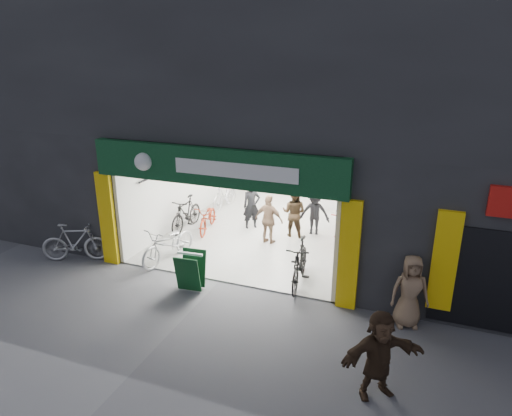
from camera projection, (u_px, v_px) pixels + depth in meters
The scene contains 17 objects.
ground at pixel (219, 282), 11.67m from camera, with size 60.00×60.00×0.00m, color #56565B.
building at pixel (309, 93), 14.34m from camera, with size 17.00×10.27×8.00m.
bike_left_front at pixel (169, 244), 12.63m from camera, with size 0.70×2.01×1.05m, color #B2B2B7.
bike_left_midfront at pixel (186, 214), 14.84m from camera, with size 0.53×1.86×1.12m, color black.
bike_left_midback at pixel (208, 218), 14.79m from camera, with size 0.61×1.74×0.91m, color maroon.
bike_left_back at pixel (225, 195), 16.88m from camera, with size 0.50×1.77×1.06m, color silver.
bike_right_front at pixel (300, 263), 11.35m from camera, with size 0.55×1.95×1.17m, color black.
bike_right_mid at pixel (345, 225), 14.08m from camera, with size 0.64×1.83×0.96m, color maroon.
bike_right_back at pixel (357, 202), 16.03m from camera, with size 0.50×1.78×1.07m, color #B8B8BD.
parked_bike at pixel (75, 242), 12.65m from camera, with size 0.52×1.85×1.11m, color #A8A8AD.
customer_a at pixel (252, 206), 14.85m from camera, with size 0.58×0.38×1.60m, color black.
customer_b at pixel (294, 213), 14.22m from camera, with size 0.78×0.61×1.61m, color #322417.
customer_c at pixel (314, 213), 14.34m from camera, with size 0.97×0.56×1.50m, color black.
customer_d at pixel (269, 220), 13.68m from camera, with size 0.91×0.38×1.56m, color #896850.
pedestrian_near at pixel (410, 291), 9.59m from camera, with size 0.79×0.52×1.62m, color #84674D.
pedestrian_far at pixel (379, 355), 7.61m from camera, with size 1.50×0.48×1.61m, color #342417.
sandwich_board at pixel (191, 270), 11.13m from camera, with size 0.67×0.69×0.96m.
Camera 1 is at (4.60, -9.37, 5.63)m, focal length 32.00 mm.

